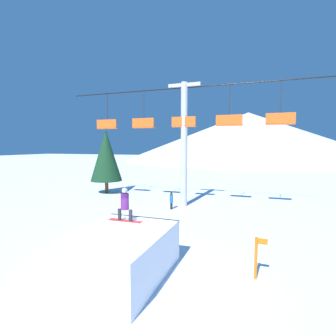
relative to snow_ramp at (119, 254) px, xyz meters
name	(u,v)px	position (x,y,z in m)	size (l,w,h in m)	color
ground_plane	(132,271)	(0.24, 0.49, -0.79)	(220.00, 220.00, 0.00)	white
mountain_ridge	(248,136)	(0.24, 81.21, 6.80)	(78.82, 78.82, 15.18)	silver
snow_ramp	(119,254)	(0.00, 0.00, 0.00)	(3.09, 4.14, 1.58)	white
snowboarder	(125,204)	(-0.42, 1.24, 1.45)	(1.39, 0.32, 1.33)	#B22D2D
chairlift	(184,135)	(-0.88, 11.07, 4.55)	(19.18, 0.49, 9.14)	#B2B2B7
pine_tree_near	(106,155)	(-9.36, 13.78, 2.82)	(2.96, 2.96, 6.04)	#4C3823
trail_marker	(256,257)	(4.48, 1.41, -0.01)	(0.41, 0.10, 1.46)	orange
distant_skier	(171,200)	(-1.42, 9.76, -0.12)	(0.24, 0.24, 1.23)	black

